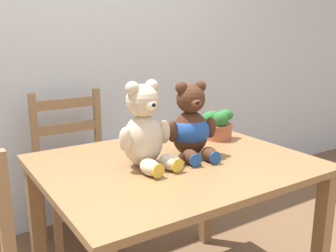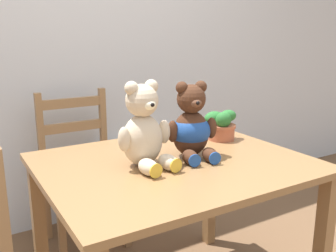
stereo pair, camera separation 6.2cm
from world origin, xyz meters
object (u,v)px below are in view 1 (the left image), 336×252
Objects in this scene: teddy_bear_left at (145,130)px; teddy_bear_right at (191,127)px; wooden_chair_behind at (77,173)px; potted_plant at (218,124)px.

teddy_bear_left is 0.25m from teddy_bear_right.
wooden_chair_behind is at bearing -61.78° from teddy_bear_right.
wooden_chair_behind is at bearing -95.44° from teddy_bear_left.
potted_plant is at bearing -170.28° from teddy_bear_left.
teddy_bear_right is (0.24, 0.00, -0.02)m from teddy_bear_left.
wooden_chair_behind reaches higher than potted_plant.
potted_plant is (0.54, 0.15, -0.08)m from teddy_bear_left.
teddy_bear_right is 0.33m from potted_plant.
teddy_bear_right is 2.11× the size of potted_plant.
potted_plant is at bearing -141.38° from teddy_bear_right.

